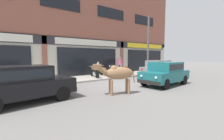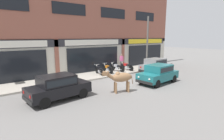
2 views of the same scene
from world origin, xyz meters
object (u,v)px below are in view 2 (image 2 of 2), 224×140
at_px(motorcycle_0, 99,70).
at_px(motorcycle_1, 108,69).
at_px(cow, 120,78).
at_px(pedestrian, 122,60).
at_px(motorcycle_3, 127,66).
at_px(motorcycle_2, 117,68).
at_px(utility_pole, 147,43).
at_px(car_1, 156,65).
at_px(car_2, 58,86).
at_px(car_0, 158,73).

height_order(motorcycle_0, motorcycle_1, same).
bearing_deg(motorcycle_1, cow, -118.17).
bearing_deg(pedestrian, motorcycle_3, -100.18).
distance_m(motorcycle_2, motorcycle_3, 1.22).
bearing_deg(cow, motorcycle_2, 52.69).
distance_m(motorcycle_1, motorcycle_2, 1.15).
distance_m(motorcycle_0, utility_pole, 6.06).
relative_size(motorcycle_0, utility_pole, 0.33).
bearing_deg(car_1, motorcycle_2, 141.14).
height_order(car_2, utility_pole, utility_pole).
bearing_deg(pedestrian, motorcycle_0, -163.32).
bearing_deg(motorcycle_1, car_1, -30.41).
xyz_separation_m(motorcycle_3, pedestrian, (0.19, 1.04, 0.60)).
height_order(car_0, motorcycle_0, car_0).
distance_m(cow, car_2, 3.88).
xyz_separation_m(motorcycle_2, utility_pole, (3.26, -1.03, 2.38)).
height_order(cow, motorcycle_2, cow).
bearing_deg(car_0, car_2, 171.10).
xyz_separation_m(car_1, motorcycle_1, (-4.18, 2.45, -0.29)).
bearing_deg(motorcycle_2, motorcycle_3, -4.30).
distance_m(pedestrian, utility_pole, 3.24).
xyz_separation_m(car_0, motorcycle_0, (-2.25, 4.96, -0.29)).
relative_size(cow, motorcycle_3, 1.14).
relative_size(motorcycle_3, pedestrian, 1.13).
distance_m(car_2, motorcycle_1, 7.55).
bearing_deg(motorcycle_3, pedestrian, 79.82).
bearing_deg(motorcycle_1, motorcycle_0, -171.43).
relative_size(car_0, motorcycle_3, 2.04).
bearing_deg(pedestrian, car_1, -64.42).
bearing_deg(motorcycle_0, pedestrian, 16.68).
distance_m(car_2, motorcycle_2, 8.55).
bearing_deg(utility_pole, car_2, -165.05).
bearing_deg(motorcycle_1, pedestrian, 19.98).
distance_m(cow, car_0, 3.90).
distance_m(car_1, motorcycle_1, 4.85).
relative_size(car_0, utility_pole, 0.67).
relative_size(cow, car_0, 0.56).
bearing_deg(motorcycle_3, motorcycle_0, -179.00).
relative_size(car_0, motorcycle_2, 2.07).
bearing_deg(car_1, cow, -158.87).
distance_m(cow, car_1, 7.42).
distance_m(car_1, motorcycle_2, 3.90).
bearing_deg(utility_pole, motorcycle_0, 170.93).
bearing_deg(car_0, motorcycle_0, 114.38).
relative_size(motorcycle_0, motorcycle_3, 0.99).
bearing_deg(utility_pole, car_0, -128.59).
bearing_deg(pedestrian, utility_pole, -46.89).
bearing_deg(pedestrian, car_0, -103.09).
distance_m(motorcycle_1, pedestrian, 2.79).
xyz_separation_m(car_1, motorcycle_3, (-1.80, 2.35, -0.29)).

